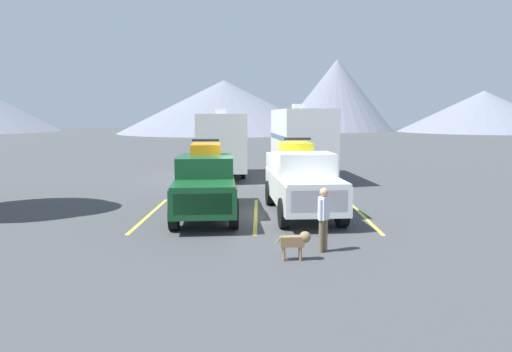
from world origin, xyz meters
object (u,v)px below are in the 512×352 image
camper_trailer_b (301,140)px  dog (297,241)px  person_a (324,215)px  pickup_truck_a (205,180)px  pickup_truck_b (301,179)px  camper_trailer_a (221,141)px

camper_trailer_b → dog: 13.97m
dog → person_a: bearing=43.8°
pickup_truck_a → camper_trailer_b: bearing=65.2°
camper_trailer_b → dog: camper_trailer_b is taller
pickup_truck_b → camper_trailer_a: camper_trailer_a is taller
pickup_truck_b → camper_trailer_b: size_ratio=0.72×
person_a → dog: 1.08m
camper_trailer_b → person_a: size_ratio=4.78×
pickup_truck_b → camper_trailer_b: 8.70m
pickup_truck_a → camper_trailer_a: (-0.26, 9.50, 0.82)m
camper_trailer_a → camper_trailer_b: (4.29, -0.76, 0.12)m
camper_trailer_b → person_a: 13.21m
pickup_truck_b → camper_trailer_a: (-3.54, 9.37, 0.79)m
camper_trailer_b → dog: (-1.30, -13.82, -1.63)m
pickup_truck_a → pickup_truck_b: (3.27, 0.13, 0.03)m
camper_trailer_a → camper_trailer_b: bearing=-10.0°
pickup_truck_a → person_a: pickup_truck_a is taller
pickup_truck_a → dog: 5.80m
pickup_truck_b → person_a: 4.54m
pickup_truck_a → dog: bearing=-61.7°
pickup_truck_a → camper_trailer_a: size_ratio=0.79×
pickup_truck_a → dog: size_ratio=7.11×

